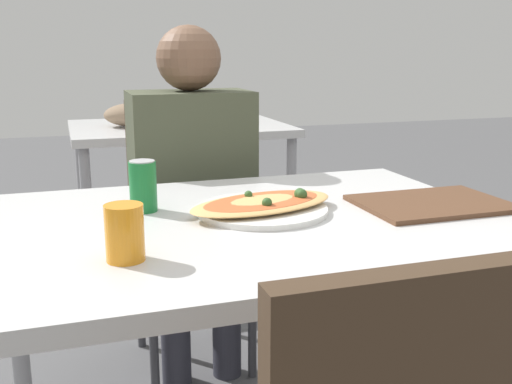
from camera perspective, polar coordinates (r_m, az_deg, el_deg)
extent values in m
cube|color=silver|center=(1.40, -0.84, -3.38)|extent=(1.22, 0.88, 0.04)
cylinder|color=#99999E|center=(1.84, -21.74, -12.39)|extent=(0.05, 0.05, 0.70)
cylinder|color=#99999E|center=(2.07, 10.90, -8.77)|extent=(0.05, 0.05, 0.70)
cube|color=#3F2D1E|center=(2.13, -6.16, -4.77)|extent=(0.40, 0.40, 0.04)
cube|color=#3F2D1E|center=(2.24, -7.32, 2.84)|extent=(0.38, 0.03, 0.47)
cylinder|color=#38383D|center=(2.10, -0.36, -11.94)|extent=(0.03, 0.03, 0.44)
cylinder|color=#38383D|center=(2.03, -9.76, -13.04)|extent=(0.03, 0.03, 0.44)
cylinder|color=#38383D|center=(2.40, -2.86, -8.61)|extent=(0.03, 0.03, 0.44)
cylinder|color=#38383D|center=(2.34, -11.02, -9.44)|extent=(0.03, 0.03, 0.44)
cylinder|color=#2D2D38|center=(2.11, -2.83, -11.26)|extent=(0.10, 0.10, 0.48)
cylinder|color=#2D2D38|center=(2.07, -7.72, -11.82)|extent=(0.10, 0.10, 0.48)
cube|color=#474C38|center=(2.03, -6.17, 2.35)|extent=(0.40, 0.25, 0.51)
sphere|color=brown|center=(1.99, -6.44, 12.55)|extent=(0.21, 0.21, 0.21)
cylinder|color=white|center=(1.45, 0.60, -1.71)|extent=(0.32, 0.32, 0.01)
ellipsoid|color=#E0AD66|center=(1.44, 0.60, -1.06)|extent=(0.42, 0.28, 0.02)
ellipsoid|color=#D16033|center=(1.44, 0.60, -0.83)|extent=(0.34, 0.23, 0.01)
sphere|color=#335928|center=(1.47, -0.73, -0.26)|extent=(0.02, 0.02, 0.02)
sphere|color=#335928|center=(1.47, 4.20, -0.18)|extent=(0.03, 0.03, 0.03)
sphere|color=#335928|center=(1.39, 1.05, -1.03)|extent=(0.02, 0.02, 0.02)
sphere|color=#335928|center=(1.47, 4.37, -0.24)|extent=(0.03, 0.03, 0.03)
cylinder|color=#197233|center=(1.47, -10.71, 0.51)|extent=(0.07, 0.07, 0.12)
cylinder|color=silver|center=(1.46, -10.81, 2.90)|extent=(0.06, 0.06, 0.00)
cylinder|color=orange|center=(1.14, -12.40, -3.81)|extent=(0.07, 0.07, 0.11)
cube|color=brown|center=(1.57, 16.43, -1.06)|extent=(0.37, 0.26, 0.01)
cube|color=silver|center=(3.18, -7.36, 6.03)|extent=(1.10, 0.80, 0.04)
ellipsoid|color=#8C7259|center=(3.14, -11.38, 7.25)|extent=(0.32, 0.24, 0.12)
cylinder|color=#99999E|center=(2.86, -15.68, -2.75)|extent=(0.05, 0.05, 0.70)
cylinder|color=#99999E|center=(3.06, 3.35, -1.21)|extent=(0.05, 0.05, 0.70)
cylinder|color=#99999E|center=(3.54, -16.25, 0.29)|extent=(0.05, 0.05, 0.70)
cylinder|color=#99999E|center=(3.70, -0.61, 1.40)|extent=(0.05, 0.05, 0.70)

